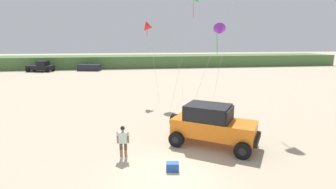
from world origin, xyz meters
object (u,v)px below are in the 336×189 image
person_watching (123,140)px  kite_white_parafoil (149,27)px  cooler_box (172,167)px  jeep (212,124)px  distant_sedan (89,68)px  kite_green_box (219,31)px  distant_pickup (41,67)px

person_watching → kite_white_parafoil: kite_white_parafoil is taller
cooler_box → jeep: bearing=52.3°
distant_sedan → kite_white_parafoil: 28.57m
cooler_box → kite_green_box: size_ratio=0.08×
jeep → kite_white_parafoil: 13.25m
jeep → cooler_box: bearing=-136.6°
person_watching → cooler_box: size_ratio=2.98×
kite_white_parafoil → jeep: bearing=-78.3°
distant_pickup → kite_white_parafoil: bearing=-55.6°
jeep → kite_white_parafoil: kite_white_parafoil is taller
jeep → person_watching: size_ratio=2.96×
kite_white_parafoil → person_watching: bearing=-100.6°
jeep → person_watching: (-4.79, -0.93, -0.26)m
distant_sedan → kite_green_box: (14.44, -30.91, 5.78)m
distant_pickup → distant_sedan: size_ratio=1.17×
person_watching → kite_white_parafoil: (2.36, 12.64, 5.96)m
jeep → distant_pickup: bearing=118.2°
person_watching → distant_pickup: bearing=111.8°
cooler_box → kite_white_parafoil: size_ratio=0.07×
distant_pickup → kite_green_box: kite_green_box is taller
cooler_box → kite_white_parafoil: kite_white_parafoil is taller
person_watching → distant_sedan: bearing=100.1°
cooler_box → distant_pickup: bearing=122.5°
cooler_box → kite_green_box: bearing=69.6°
distant_pickup → kite_white_parafoil: kite_white_parafoil is taller
distant_sedan → kite_white_parafoil: size_ratio=0.56×
cooler_box → distant_sedan: (-9.06, 40.49, 0.41)m
cooler_box → kite_green_box: 12.61m
cooler_box → distant_sedan: distant_sedan is taller
kite_white_parafoil → distant_sedan: bearing=109.4°
jeep → distant_sedan: 39.76m
kite_green_box → distant_pickup: bearing=126.9°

